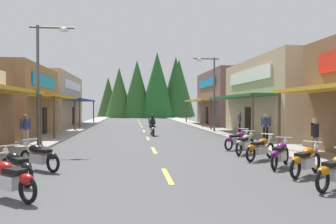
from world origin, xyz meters
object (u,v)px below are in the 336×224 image
at_px(motorcycle_parked_left_0, 9,178).
at_px(pedestrian_by_shop, 315,135).
at_px(streetlamp_left, 45,69).
at_px(pedestrian_waiting, 266,125).
at_px(motorcycle_parked_right_2, 280,153).
at_px(motorcycle_parked_right_0, 336,170).
at_px(motorcycle_parked_right_4, 245,143).
at_px(pedestrian_strolling, 240,121).
at_px(motorcycle_parked_right_1, 306,160).
at_px(motorcycle_parked_right_3, 260,148).
at_px(streetlamp_right, 210,84).
at_px(pedestrian_browsing, 25,127).
at_px(motorcycle_parked_left_2, 39,156).
at_px(rider_cruising_lead, 152,127).
at_px(motorcycle_parked_right_5, 238,140).
at_px(motorcycle_parked_left_1, 16,166).

distance_m(motorcycle_parked_left_0, pedestrian_by_shop, 11.61).
distance_m(streetlamp_left, pedestrian_waiting, 13.42).
xyz_separation_m(motorcycle_parked_right_2, pedestrian_by_shop, (2.35, 1.79, 0.50)).
bearing_deg(motorcycle_parked_right_0, pedestrian_by_shop, 33.13).
height_order(motorcycle_parked_right_4, pedestrian_strolling, pedestrian_strolling).
relative_size(motorcycle_parked_right_0, motorcycle_parked_right_1, 1.07).
distance_m(motorcycle_parked_right_0, motorcycle_parked_right_3, 4.81).
bearing_deg(streetlamp_right, motorcycle_parked_right_0, -93.53).
relative_size(motorcycle_parked_left_0, pedestrian_by_shop, 1.00).
bearing_deg(pedestrian_browsing, motorcycle_parked_left_2, 12.35).
bearing_deg(pedestrian_strolling, motorcycle_parked_right_3, -94.33).
bearing_deg(pedestrian_browsing, motorcycle_parked_right_0, 37.84).
height_order(motorcycle_parked_right_3, motorcycle_parked_right_4, same).
bearing_deg(motorcycle_parked_left_2, motorcycle_parked_right_3, -130.53).
xyz_separation_m(motorcycle_parked_right_2, pedestrian_browsing, (-11.09, 7.81, 0.52)).
height_order(streetlamp_left, motorcycle_parked_right_3, streetlamp_left).
height_order(motorcycle_parked_right_0, motorcycle_parked_right_4, same).
distance_m(streetlamp_left, pedestrian_by_shop, 12.96).
bearing_deg(motorcycle_parked_right_1, pedestrian_waiting, 35.49).
bearing_deg(pedestrian_by_shop, streetlamp_right, -83.53).
bearing_deg(rider_cruising_lead, streetlamp_left, 139.86).
distance_m(motorcycle_parked_right_5, pedestrian_strolling, 8.77).
distance_m(motorcycle_parked_right_5, motorcycle_parked_left_0, 11.59).
relative_size(motorcycle_parked_left_0, rider_cruising_lead, 0.79).
distance_m(motorcycle_parked_right_3, motorcycle_parked_right_5, 3.35).
distance_m(pedestrian_by_shop, pedestrian_strolling, 11.47).
xyz_separation_m(motorcycle_parked_right_2, pedestrian_strolling, (2.92, 13.25, 0.56)).
height_order(motorcycle_parked_right_3, pedestrian_waiting, pedestrian_waiting).
xyz_separation_m(streetlamp_left, streetlamp_right, (10.79, 9.83, 0.00)).
distance_m(streetlamp_right, pedestrian_by_shop, 14.31).
relative_size(motorcycle_parked_right_1, motorcycle_parked_right_4, 1.02).
height_order(motorcycle_parked_right_2, motorcycle_parked_left_2, same).
relative_size(streetlamp_left, pedestrian_by_shop, 3.65).
xyz_separation_m(motorcycle_parked_right_4, pedestrian_waiting, (3.27, 5.50, 0.53)).
xyz_separation_m(rider_cruising_lead, pedestrian_strolling, (6.64, -0.19, 0.39)).
bearing_deg(pedestrian_waiting, rider_cruising_lead, -102.97).
bearing_deg(motorcycle_parked_right_0, motorcycle_parked_left_2, 125.34).
relative_size(motorcycle_parked_left_0, pedestrian_waiting, 0.97).
distance_m(streetlamp_right, motorcycle_parked_left_1, 20.19).
bearing_deg(rider_cruising_lead, motorcycle_parked_right_5, -158.34).
height_order(rider_cruising_lead, pedestrian_by_shop, pedestrian_by_shop).
bearing_deg(motorcycle_parked_right_4, streetlamp_right, 33.89).
relative_size(streetlamp_left, motorcycle_parked_left_2, 3.66).
height_order(motorcycle_parked_right_1, motorcycle_parked_left_1, same).
bearing_deg(motorcycle_parked_right_1, streetlamp_left, 104.38).
bearing_deg(motorcycle_parked_right_2, motorcycle_parked_left_2, 127.46).
bearing_deg(motorcycle_parked_left_0, motorcycle_parked_right_4, -100.03).
bearing_deg(streetlamp_left, motorcycle_parked_right_1, -37.29).
bearing_deg(motorcycle_parked_right_3, pedestrian_waiting, 28.10).
height_order(motorcycle_parked_left_1, pedestrian_browsing, pedestrian_browsing).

